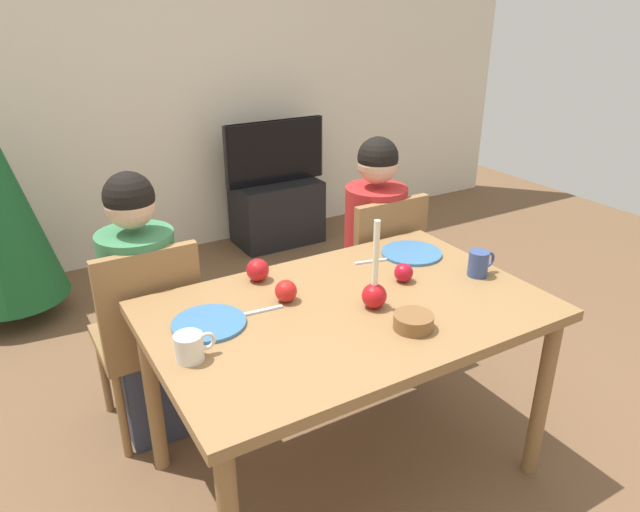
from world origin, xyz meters
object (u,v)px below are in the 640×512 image
person_right_child (374,256)px  mug_right (479,263)px  dining_table (348,326)px  apple_by_right_mug (258,270)px  tv (275,152)px  chair_right (377,269)px  apple_by_left_plate (404,273)px  plate_left (209,323)px  bowl_walnuts (413,322)px  person_left_child (145,314)px  plate_right (412,253)px  tv_stand (277,212)px  chair_left (149,330)px  candle_centerpiece (374,290)px  apple_near_candle (286,291)px  mug_left (190,347)px

person_right_child → mug_right: 0.73m
dining_table → apple_by_right_mug: size_ratio=15.68×
person_right_child → tv: person_right_child is taller
chair_right → apple_by_left_plate: chair_right is taller
plate_left → bowl_walnuts: bearing=-32.4°
person_left_child → plate_right: size_ratio=4.55×
tv_stand → apple_by_left_plate: (-0.56, -2.24, 0.55)m
apple_by_left_plate → chair_left: bearing=147.7°
person_right_child → candle_centerpiece: size_ratio=3.55×
tv_stand → candle_centerpiece: bearing=-108.3°
mug_right → bowl_walnuts: bearing=-158.4°
apple_near_candle → candle_centerpiece: bearing=-38.7°
chair_left → chair_right: bearing=0.0°
mug_right → apple_near_candle: size_ratio=1.53×
mug_right → apple_by_right_mug: bearing=152.5°
plate_left → mug_left: mug_left is taller
mug_left → mug_right: mug_right is taller
tv_stand → candle_centerpiece: size_ratio=1.94×
plate_left → apple_near_candle: bearing=3.3°
dining_table → candle_centerpiece: (0.07, -0.05, 0.15)m
apple_by_left_plate → tv_stand: bearing=75.9°
mug_left → bowl_walnuts: 0.73m
tv → mug_right: 2.37m
mug_left → apple_by_left_plate: mug_left is taller
chair_left → apple_near_candle: (0.40, -0.46, 0.28)m
chair_right → person_left_child: person_left_child is taller
chair_right → mug_right: bearing=-89.3°
plate_right → mug_right: mug_right is taller
apple_by_left_plate → apple_near_candle: bearing=169.3°
chair_right → plate_left: 1.18m
tv → plate_right: tv is taller
dining_table → chair_left: (-0.57, 0.61, -0.15)m
plate_left → person_left_child: bearing=101.0°
candle_centerpiece → chair_right: bearing=52.8°
plate_left → tv_stand: bearing=58.5°
candle_centerpiece → chair_left: bearing=134.6°
bowl_walnuts → apple_by_left_plate: (0.19, 0.30, 0.01)m
dining_table → plate_left: (-0.48, 0.13, 0.09)m
tv_stand → chair_right: bearing=-99.4°
mug_left → apple_by_right_mug: apple_by_right_mug is taller
candle_centerpiece → apple_by_left_plate: (0.22, 0.11, -0.03)m
mug_left → apple_by_right_mug: bearing=43.8°
chair_right → mug_right: (0.01, -0.65, 0.29)m
chair_left → chair_right: size_ratio=1.00×
person_left_child → apple_near_candle: bearing=-50.8°
person_left_child → candle_centerpiece: (0.65, -0.69, 0.25)m
tv → apple_by_right_mug: (-1.04, -1.95, 0.08)m
person_left_child → tv_stand: 2.22m
plate_right → person_right_child: bearing=77.1°
candle_centerpiece → apple_by_right_mug: size_ratio=3.70×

